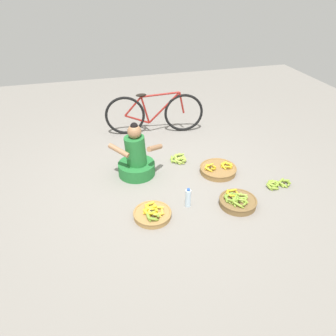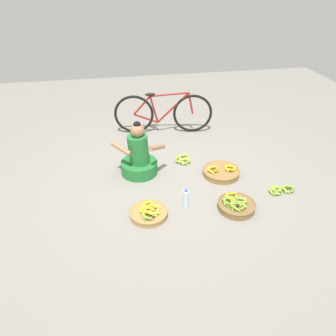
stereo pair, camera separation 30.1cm
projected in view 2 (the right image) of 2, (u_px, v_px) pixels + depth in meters
ground_plane at (165, 182)px, 4.51m from camera, size 10.00×10.00×0.00m
vendor_woman_front at (139, 157)px, 4.57m from camera, size 0.75×0.53×0.80m
bicycle_leaning at (163, 113)px, 5.65m from camera, size 1.69×0.28×0.73m
banana_basket_back_left at (149, 213)px, 3.88m from camera, size 0.46×0.46×0.15m
banana_basket_front_left at (236, 205)px, 3.99m from camera, size 0.47×0.47×0.16m
banana_basket_back_center at (221, 172)px, 4.63m from camera, size 0.53×0.53×0.15m
loose_bananas_near_bicycle at (183, 159)px, 4.96m from camera, size 0.28×0.31×0.09m
loose_bananas_front_center at (280, 189)px, 4.31m from camera, size 0.38×0.22×0.09m
water_bottle at (186, 199)px, 3.99m from camera, size 0.07×0.07×0.26m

